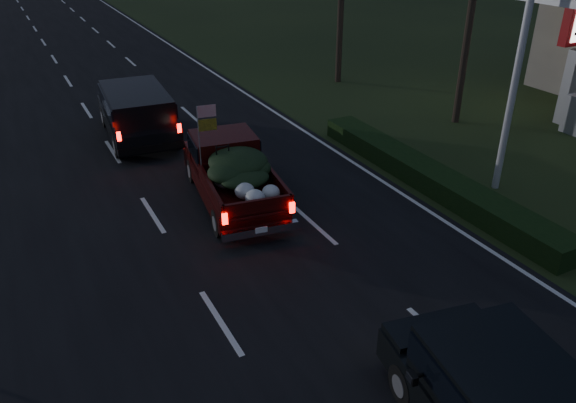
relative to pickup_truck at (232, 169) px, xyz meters
name	(u,v)px	position (x,y,z in m)	size (l,w,h in m)	color
ground	(221,323)	(-2.28, -4.81, -0.95)	(120.00, 120.00, 0.00)	black
road_asphalt	(220,322)	(-2.28, -4.81, -0.94)	(14.00, 120.00, 0.02)	black
hedge_row	(429,177)	(5.52, -1.81, -0.65)	(1.00, 10.00, 0.60)	black
pickup_truck	(232,169)	(0.00, 0.00, 0.00)	(2.48, 5.05, 2.54)	#320806
lead_suv	(137,109)	(-1.13, 6.03, 0.15)	(2.49, 5.23, 1.46)	black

